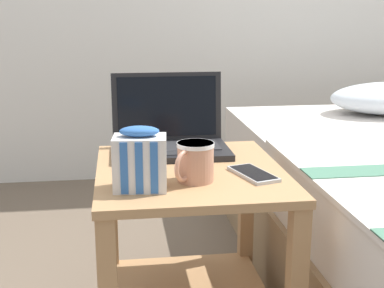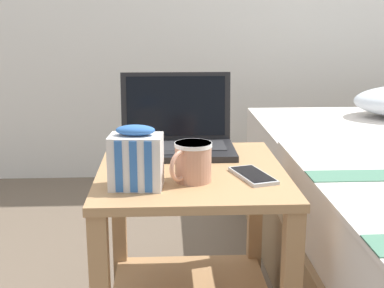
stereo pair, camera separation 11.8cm
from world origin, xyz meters
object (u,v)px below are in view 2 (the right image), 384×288
laptop (177,135)px  mug_front_left (192,160)px  cell_phone (253,175)px  snack_bag (136,159)px

laptop → mug_front_left: (0.03, -0.31, 0.01)m
mug_front_left → cell_phone: 0.17m
laptop → snack_bag: 0.36m
mug_front_left → cell_phone: mug_front_left is taller
laptop → cell_phone: bearing=-56.0°
mug_front_left → snack_bag: 0.14m
mug_front_left → snack_bag: size_ratio=0.78×
laptop → mug_front_left: bearing=-84.2°
mug_front_left → cell_phone: size_ratio=0.70×
laptop → snack_bag: bearing=-106.8°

